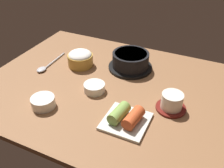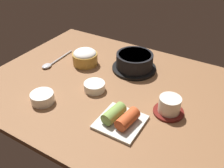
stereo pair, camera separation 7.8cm
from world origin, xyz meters
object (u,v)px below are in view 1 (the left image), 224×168
stone_pot (131,61)px  kimchi_plate (126,118)px  tea_cup_with_saucer (172,102)px  banchan_cup_center (94,87)px  side_bowl_near (43,102)px  spoon (46,66)px  rice_bowl (80,58)px

stone_pot → kimchi_plate: (11.42, -32.50, -1.69)cm
tea_cup_with_saucer → banchan_cup_center: bearing=-176.0°
stone_pot → side_bowl_near: 41.46cm
kimchi_plate → spoon: size_ratio=0.73×
banchan_cup_center → side_bowl_near: 19.71cm
spoon → tea_cup_with_saucer: bearing=-4.0°
banchan_cup_center → tea_cup_with_saucer: bearing=4.0°
banchan_cup_center → spoon: (-27.72, 6.08, -1.12)cm
tea_cup_with_saucer → side_bowl_near: (-41.13, -17.74, -0.99)cm
tea_cup_with_saucer → side_bowl_near: size_ratio=1.26×
tea_cup_with_saucer → banchan_cup_center: 29.29cm
side_bowl_near → banchan_cup_center: bearing=52.7°
spoon → rice_bowl: bearing=32.9°
banchan_cup_center → side_bowl_near: (-11.93, -15.69, 0.28)cm
tea_cup_with_saucer → kimchi_plate: bearing=-131.7°
rice_bowl → stone_pot: bearing=18.8°
tea_cup_with_saucer → side_bowl_near: 44.80cm
banchan_cup_center → rice_bowl: bearing=135.8°
spoon → side_bowl_near: bearing=-54.1°
banchan_cup_center → kimchi_plate: bearing=-31.8°
banchan_cup_center → spoon: bearing=167.6°
stone_pot → kimchi_plate: bearing=-70.6°
rice_bowl → kimchi_plate: (32.43, -25.36, -1.62)cm
banchan_cup_center → side_bowl_near: size_ratio=0.97×
rice_bowl → tea_cup_with_saucer: bearing=-15.7°
stone_pot → tea_cup_with_saucer: bearing=-40.3°
spoon → kimchi_plate: bearing=-20.6°
rice_bowl → tea_cup_with_saucer: 45.72cm
stone_pot → tea_cup_with_saucer: size_ratio=1.82×
tea_cup_with_saucer → rice_bowl: bearing=164.3°
rice_bowl → kimchi_plate: size_ratio=0.78×
stone_pot → banchan_cup_center: bearing=-106.0°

